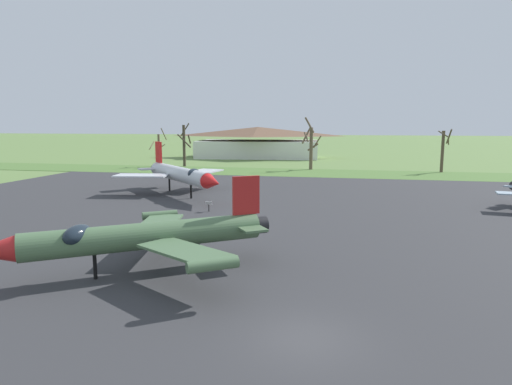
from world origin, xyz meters
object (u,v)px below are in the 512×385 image
Objects in this scene: jet_fighter_front_right at (181,174)px; info_placard_front_right at (209,205)px; jet_fighter_front_left at (139,236)px; visitor_building at (258,143)px.

info_placard_front_right is at bearing -54.96° from jet_fighter_front_right.
jet_fighter_front_left is 0.44× the size of visitor_building.
visitor_building is (-10.41, 80.91, 1.41)m from jet_fighter_front_left.
visitor_building reaches higher than info_placard_front_right.
jet_fighter_front_right is at bearing 125.04° from info_placard_front_right.
visitor_building is (-8.84, 64.40, 2.81)m from info_placard_front_right.
jet_fighter_front_right is at bearing -86.88° from visitor_building.
info_placard_front_right is 0.03× the size of visitor_building.
jet_fighter_front_right is 14.43× the size of info_placard_front_right.
jet_fighter_front_right reaches higher than info_placard_front_right.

